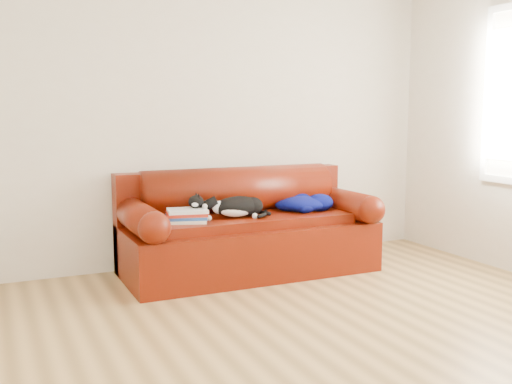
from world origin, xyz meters
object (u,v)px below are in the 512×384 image
(book_stack, at_px, (186,216))
(blanket, at_px, (304,203))
(sofa_base, at_px, (249,245))
(cat, at_px, (237,207))

(book_stack, relative_size, blanket, 0.81)
(sofa_base, xyz_separation_m, cat, (-0.14, -0.08, 0.34))
(cat, relative_size, blanket, 1.18)
(cat, bearing_deg, blanket, 16.70)
(book_stack, bearing_deg, cat, 2.06)
(sofa_base, height_order, book_stack, book_stack)
(sofa_base, distance_m, book_stack, 0.67)
(sofa_base, relative_size, blanket, 4.26)
(sofa_base, bearing_deg, book_stack, -170.66)
(book_stack, relative_size, cat, 0.69)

